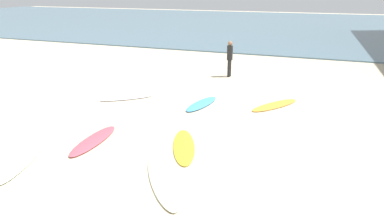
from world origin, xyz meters
name	(u,v)px	position (x,y,z in m)	size (l,w,h in m)	color
ground_plane	(139,199)	(0.00, 0.00, 0.00)	(120.00, 120.00, 0.00)	beige
ocean_water	(300,25)	(0.00, 37.11, 0.04)	(120.00, 40.00, 0.08)	slate
surfboard_0	(94,140)	(-2.61, 2.10, 0.04)	(0.56, 2.22, 0.09)	#E14F5F
surfboard_1	(163,179)	(0.17, 0.84, 0.04)	(0.59, 2.58, 0.08)	#E6ECC8
surfboard_2	(184,146)	(-0.08, 2.66, 0.04)	(0.58, 2.32, 0.07)	yellow
surfboard_3	(202,104)	(-0.87, 6.33, 0.04)	(0.57, 2.05, 0.09)	#48A0D9
surfboard_4	(126,98)	(-3.90, 5.99, 0.04)	(0.49, 2.03, 0.07)	white
surfboard_5	(275,105)	(1.69, 7.18, 0.03)	(0.57, 2.32, 0.06)	gold
surfboard_6	(23,160)	(-3.56, 0.45, 0.04)	(0.52, 2.45, 0.08)	silver
beachgoer_near	(230,57)	(-1.10, 10.99, 0.97)	(0.29, 0.34, 1.73)	black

